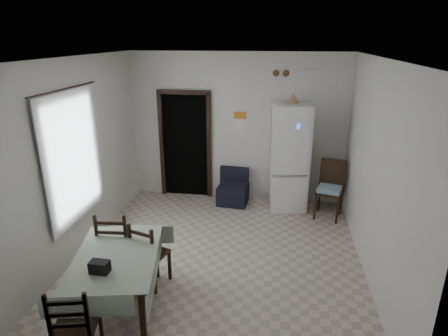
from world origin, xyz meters
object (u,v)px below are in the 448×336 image
dining_chair_far_left (118,244)px  navy_seat (233,187)px  dining_table (119,282)px  fridge (290,158)px  dining_chair_near_head (76,323)px  corner_chair (329,191)px  dining_chair_far_right (150,253)px

dining_chair_far_left → navy_seat: bearing=-119.2°
dining_table → fridge: bearing=45.8°
dining_chair_near_head → corner_chair: bearing=-141.1°
dining_chair_far_right → dining_table: bearing=84.5°
corner_chair → dining_chair_near_head: (-2.85, -3.70, -0.05)m
dining_chair_far_left → fridge: bearing=-135.2°
corner_chair → dining_table: corner_chair is taller
fridge → dining_table: fridge is taller
dining_chair_far_right → fridge: bearing=-107.2°
dining_chair_far_right → dining_chair_far_left: bearing=8.2°
corner_chair → dining_chair_far_right: bearing=-121.0°
dining_table → navy_seat: bearing=61.2°
fridge → navy_seat: bearing=172.0°
fridge → dining_chair_far_right: fridge is taller
navy_seat → corner_chair: 1.84m
dining_chair_near_head → dining_chair_far_right: bearing=-116.1°
navy_seat → corner_chair: bearing=-5.4°
navy_seat → dining_chair_far_right: (-0.75, -2.70, 0.12)m
dining_chair_far_left → dining_chair_far_right: size_ratio=1.11×
fridge → corner_chair: fridge is taller
dining_chair_far_right → dining_chair_near_head: 1.38m
navy_seat → fridge: bearing=5.3°
fridge → dining_chair_far_right: (-1.81, -2.70, -0.54)m
fridge → dining_chair_far_right: 3.30m
dining_chair_far_right → dining_chair_near_head: size_ratio=0.97×
fridge → navy_seat: 1.25m
dining_table → dining_chair_far_left: 0.67m
fridge → corner_chair: 0.94m
navy_seat → dining_chair_far_left: size_ratio=0.66×
dining_table → dining_chair_near_head: (-0.08, -0.81, 0.11)m
navy_seat → corner_chair: size_ratio=0.65×
navy_seat → corner_chair: corner_chair is taller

